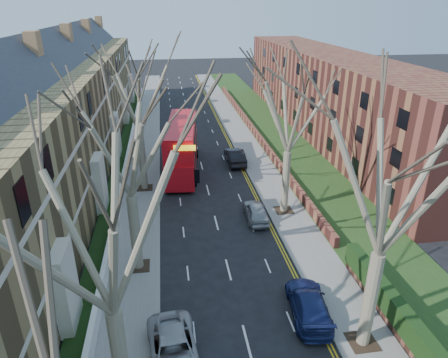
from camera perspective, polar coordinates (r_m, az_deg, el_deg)
name	(u,v)px	position (r m, az deg, el deg)	size (l,w,h in m)	color
pavement_left	(145,149)	(47.52, -11.16, 4.24)	(3.00, 102.00, 0.12)	slate
pavement_right	(246,144)	(48.36, 3.21, 5.01)	(3.00, 102.00, 0.12)	slate
terrace_left	(52,125)	(39.54, -23.37, 7.04)	(9.70, 78.00, 13.60)	olive
flats_right	(328,93)	(54.13, 14.70, 11.74)	(13.97, 54.00, 10.00)	brown
front_wall_left	(125,172)	(40.00, -13.94, 1.02)	(0.30, 78.00, 1.00)	white
grass_verge_right	(282,142)	(49.40, 8.36, 5.31)	(6.00, 102.00, 0.06)	#1B3A15
tree_left_mid	(99,211)	(13.51, -17.46, -4.40)	(10.50, 10.50, 14.71)	#6F654F
tree_left_far	(124,130)	(22.85, -14.04, 6.76)	(10.15, 10.15, 14.22)	#6F654F
tree_left_dist	(136,84)	(34.43, -12.51, 13.09)	(10.50, 10.50, 14.71)	#6F654F
tree_right_mid	(395,168)	(17.62, 23.22, 1.44)	(10.50, 10.50, 14.71)	#6F654F
tree_right_far	(291,100)	(29.94, 9.58, 11.12)	(10.15, 10.15, 14.22)	#6F654F
double_decker_bus	(182,148)	(40.08, -6.02, 4.43)	(3.89, 12.01, 4.90)	red
car_left_far	(174,351)	(20.57, -7.17, -23.22)	(2.30, 4.99, 1.39)	#A2A3A8
car_right_near	(309,304)	(23.18, 12.00, -17.08)	(1.97, 4.83, 1.40)	navy
car_right_mid	(256,211)	(31.50, 4.60, -4.64)	(1.62, 4.04, 1.38)	#919499
car_right_far	(235,156)	(42.30, 1.59, 3.27)	(1.67, 4.80, 1.58)	black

